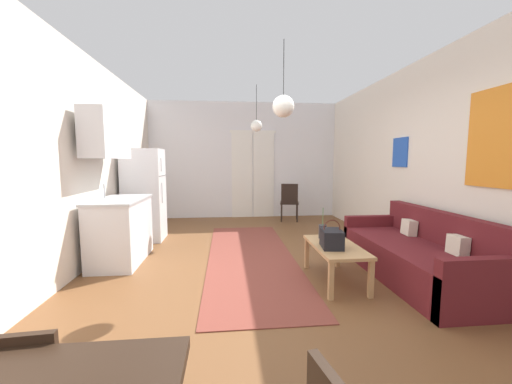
{
  "coord_description": "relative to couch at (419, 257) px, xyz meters",
  "views": [
    {
      "loc": [
        -0.45,
        -3.52,
        1.41
      ],
      "look_at": [
        0.05,
        1.45,
        0.88
      ],
      "focal_mm": 20.88,
      "sensor_mm": 36.0,
      "label": 1
    }
  ],
  "objects": [
    {
      "name": "refrigerator",
      "position": [
        -3.74,
        2.15,
        0.54
      ],
      "size": [
        0.67,
        0.59,
        1.61
      ],
      "color": "white",
      "rests_on": "ground_plane"
    },
    {
      "name": "pendant_lamp_far",
      "position": [
        -1.71,
        2.46,
        1.8
      ],
      "size": [
        0.22,
        0.22,
        0.87
      ],
      "color": "black"
    },
    {
      "name": "coffee_table",
      "position": [
        -1.04,
        0.01,
        0.11
      ],
      "size": [
        0.5,
        0.98,
        0.43
      ],
      "color": "tan",
      "rests_on": "ground_plane"
    },
    {
      "name": "wall_back",
      "position": [
        -1.83,
        4.17,
        1.14
      ],
      "size": [
        4.76,
        0.13,
        2.83
      ],
      "color": "silver",
      "rests_on": "ground_plane"
    },
    {
      "name": "ground_plane",
      "position": [
        -1.84,
        0.28,
        -0.31
      ],
      "size": [
        5.16,
        8.3,
        0.1
      ],
      "primitive_type": "cube",
      "color": "brown"
    },
    {
      "name": "couch",
      "position": [
        0.0,
        0.0,
        0.0
      ],
      "size": [
        0.87,
        2.07,
        0.8
      ],
      "color": "#5B191E",
      "rests_on": "ground_plane"
    },
    {
      "name": "handbag",
      "position": [
        -1.12,
        -0.08,
        0.28
      ],
      "size": [
        0.26,
        0.33,
        0.32
      ],
      "color": "black",
      "rests_on": "coffee_table"
    },
    {
      "name": "accent_chair",
      "position": [
        -0.83,
        3.49,
        0.23
      ],
      "size": [
        0.49,
        0.48,
        0.88
      ],
      "rotation": [
        0.0,
        0.0,
        2.94
      ],
      "color": "black",
      "rests_on": "ground_plane"
    },
    {
      "name": "area_rug",
      "position": [
        -1.95,
        0.98,
        -0.26
      ],
      "size": [
        1.22,
        3.78,
        0.01
      ],
      "primitive_type": "cube",
      "color": "brown",
      "rests_on": "ground_plane"
    },
    {
      "name": "wall_left",
      "position": [
        -4.17,
        0.28,
        1.15
      ],
      "size": [
        0.12,
        7.9,
        2.83
      ],
      "color": "silver",
      "rests_on": "ground_plane"
    },
    {
      "name": "kitchen_counter",
      "position": [
        -3.79,
        0.99,
        0.52
      ],
      "size": [
        0.61,
        1.12,
        2.07
      ],
      "color": "silver",
      "rests_on": "ground_plane"
    },
    {
      "name": "wall_right",
      "position": [
        0.49,
        0.27,
        1.15
      ],
      "size": [
        0.12,
        7.9,
        2.83
      ],
      "color": "silver",
      "rests_on": "ground_plane"
    },
    {
      "name": "pendant_lamp_near",
      "position": [
        -1.6,
        0.35,
        1.79
      ],
      "size": [
        0.26,
        0.26,
        0.9
      ],
      "color": "black"
    },
    {
      "name": "bamboo_vase",
      "position": [
        -1.09,
        0.34,
        0.26
      ],
      "size": [
        0.1,
        0.1,
        0.39
      ],
      "color": "#2D2D33",
      "rests_on": "coffee_table"
    }
  ]
}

